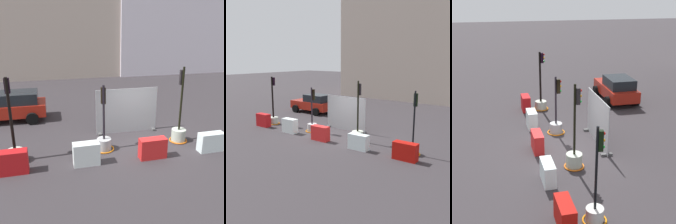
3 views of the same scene
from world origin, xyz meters
TOP-DOWN VIEW (x-y plane):
  - ground_plane at (0.00, 0.00)m, footprint 120.00×120.00m
  - traffic_light_0 at (-5.29, -0.17)m, footprint 0.87×0.87m
  - traffic_light_1 at (-1.72, 0.04)m, footprint 0.86×0.86m
  - traffic_light_2 at (1.75, 0.09)m, footprint 0.82×0.82m
  - construction_barrier_0 at (-5.27, -1.06)m, footprint 1.04×0.47m
  - construction_barrier_1 at (-2.63, -1.04)m, footprint 1.01×0.48m
  - construction_barrier_2 at (0.02, -1.13)m, footprint 1.10×0.45m
  - construction_barrier_3 at (2.63, -1.12)m, footprint 1.09×0.45m
  - car_red_compact at (-5.86, 4.66)m, footprint 3.82×2.09m
  - building_corner_block at (9.00, 19.42)m, footprint 12.62×10.06m
  - site_fence_panel at (-0.26, 1.65)m, footprint 3.03×0.50m

SIDE VIEW (x-z plane):
  - ground_plane at x=0.00m, z-range 0.00..0.00m
  - construction_barrier_3 at x=2.63m, z-range 0.00..0.81m
  - construction_barrier_2 at x=0.02m, z-range 0.00..0.84m
  - construction_barrier_0 at x=-5.27m, z-range 0.00..0.88m
  - construction_barrier_1 at x=-2.63m, z-range 0.00..0.89m
  - traffic_light_1 at x=-1.72m, z-range -0.92..1.90m
  - traffic_light_2 at x=1.75m, z-range -1.16..2.24m
  - traffic_light_0 at x=-5.29m, z-range -1.08..2.27m
  - car_red_compact at x=-5.86m, z-range 0.01..1.59m
  - site_fence_panel at x=-0.26m, z-range -0.06..2.14m
  - building_corner_block at x=9.00m, z-range 0.02..11.62m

